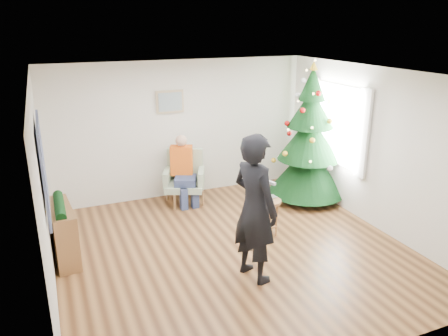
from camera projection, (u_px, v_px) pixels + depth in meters
name	position (u px, v px, depth m)	size (l,w,h in m)	color
floor	(233.00, 250.00, 6.54)	(5.00, 5.00, 0.00)	brown
ceiling	(235.00, 74.00, 5.71)	(5.00, 5.00, 0.00)	white
wall_back	(181.00, 129.00, 8.31)	(5.00, 5.00, 0.00)	silver
wall_front	(346.00, 249.00, 3.94)	(5.00, 5.00, 0.00)	silver
wall_left	(43.00, 194.00, 5.21)	(5.00, 5.00, 0.00)	silver
wall_right	(375.00, 149.00, 7.04)	(5.00, 5.00, 0.00)	silver
window_panel	(337.00, 124.00, 7.84)	(0.04, 1.30, 1.40)	white
curtains	(335.00, 124.00, 7.83)	(0.05, 1.75, 1.50)	white
christmas_tree	(309.00, 140.00, 8.08)	(1.44, 1.44, 2.60)	#3F2816
stool	(268.00, 217.00, 6.91)	(0.40, 0.40, 0.60)	brown
laptop	(269.00, 199.00, 6.82)	(0.33, 0.21, 0.03)	silver
armchair	(185.00, 184.00, 8.19)	(0.88, 0.87, 0.98)	#99AD8C
seated_person	(184.00, 170.00, 8.05)	(0.51, 0.65, 1.29)	navy
standing_man	(255.00, 208.00, 5.57)	(0.72, 0.47, 1.98)	black
game_controller	(271.00, 183.00, 5.51)	(0.04, 0.13, 0.04)	white
console	(63.00, 233.00, 6.20)	(0.30, 1.00, 0.80)	brown
garland	(59.00, 206.00, 6.06)	(0.14, 0.14, 0.90)	black
tapestry	(43.00, 166.00, 5.41)	(0.03, 1.50, 1.15)	black
framed_picture	(170.00, 102.00, 8.03)	(0.52, 0.05, 0.42)	tan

